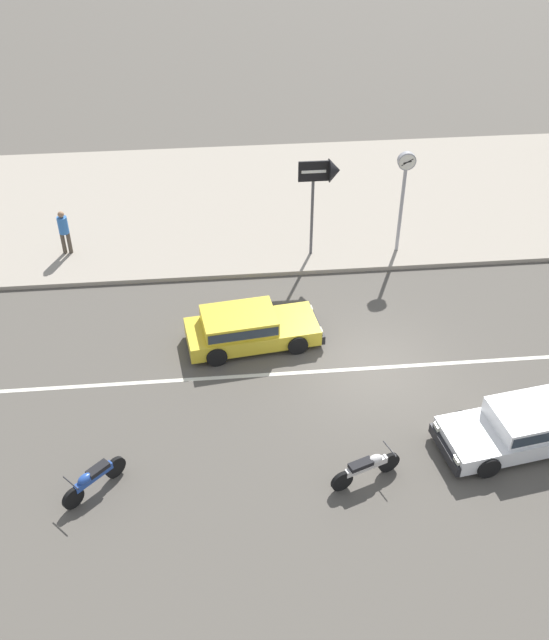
{
  "coord_description": "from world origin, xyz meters",
  "views": [
    {
      "loc": [
        -4.29,
        -15.68,
        14.09
      ],
      "look_at": [
        -2.68,
        1.46,
        0.8
      ],
      "focal_mm": 42.0,
      "sensor_mm": 36.0,
      "label": 1
    }
  ],
  "objects_px": {
    "hatchback_white_5": "(523,426)",
    "motorcycle_0": "(367,467)",
    "street_clock": "(404,180)",
    "hatchback_yellow_1": "(247,327)",
    "arrow_signboard": "(329,175)",
    "motorcycle_1": "(93,479)",
    "pedestrian_near_clock": "(64,229)"
  },
  "relations": [
    {
      "from": "street_clock",
      "to": "arrow_signboard",
      "type": "xyz_separation_m",
      "value": [
        -2.49,
        0.02,
        0.29
      ]
    },
    {
      "from": "hatchback_yellow_1",
      "to": "pedestrian_near_clock",
      "type": "xyz_separation_m",
      "value": [
        -5.87,
        5.31,
        0.5
      ]
    },
    {
      "from": "hatchback_white_5",
      "to": "motorcycle_1",
      "type": "bearing_deg",
      "value": -176.87
    },
    {
      "from": "motorcycle_0",
      "to": "street_clock",
      "type": "distance_m",
      "value": 10.61
    },
    {
      "from": "hatchback_white_5",
      "to": "pedestrian_near_clock",
      "type": "bearing_deg",
      "value": 141.49
    },
    {
      "from": "hatchback_yellow_1",
      "to": "pedestrian_near_clock",
      "type": "distance_m",
      "value": 7.93
    },
    {
      "from": "arrow_signboard",
      "to": "pedestrian_near_clock",
      "type": "height_order",
      "value": "arrow_signboard"
    },
    {
      "from": "hatchback_yellow_1",
      "to": "street_clock",
      "type": "relative_size",
      "value": 1.13
    },
    {
      "from": "arrow_signboard",
      "to": "motorcycle_1",
      "type": "bearing_deg",
      "value": -125.75
    },
    {
      "from": "street_clock",
      "to": "hatchback_yellow_1",
      "type": "bearing_deg",
      "value": -140.92
    },
    {
      "from": "arrow_signboard",
      "to": "hatchback_white_5",
      "type": "bearing_deg",
      "value": -68.25
    },
    {
      "from": "hatchback_yellow_1",
      "to": "arrow_signboard",
      "type": "distance_m",
      "value": 5.92
    },
    {
      "from": "hatchback_yellow_1",
      "to": "hatchback_white_5",
      "type": "relative_size",
      "value": 0.99
    },
    {
      "from": "motorcycle_0",
      "to": "pedestrian_near_clock",
      "type": "relative_size",
      "value": 1.11
    },
    {
      "from": "hatchback_white_5",
      "to": "motorcycle_0",
      "type": "xyz_separation_m",
      "value": [
        -4.11,
        -0.84,
        -0.17
      ]
    },
    {
      "from": "motorcycle_1",
      "to": "pedestrian_near_clock",
      "type": "distance_m",
      "value": 10.69
    },
    {
      "from": "motorcycle_1",
      "to": "arrow_signboard",
      "type": "distance_m",
      "value": 12.2
    },
    {
      "from": "street_clock",
      "to": "pedestrian_near_clock",
      "type": "bearing_deg",
      "value": 175.65
    },
    {
      "from": "hatchback_yellow_1",
      "to": "street_clock",
      "type": "distance_m",
      "value": 7.39
    },
    {
      "from": "arrow_signboard",
      "to": "pedestrian_near_clock",
      "type": "bearing_deg",
      "value": 174.55
    },
    {
      "from": "hatchback_yellow_1",
      "to": "hatchback_white_5",
      "type": "distance_m",
      "value": 8.06
    },
    {
      "from": "motorcycle_1",
      "to": "street_clock",
      "type": "distance_m",
      "value": 13.71
    },
    {
      "from": "motorcycle_1",
      "to": "arrow_signboard",
      "type": "bearing_deg",
      "value": 54.25
    },
    {
      "from": "motorcycle_0",
      "to": "pedestrian_near_clock",
      "type": "height_order",
      "value": "pedestrian_near_clock"
    },
    {
      "from": "street_clock",
      "to": "arrow_signboard",
      "type": "bearing_deg",
      "value": 179.6
    },
    {
      "from": "hatchback_white_5",
      "to": "motorcycle_0",
      "type": "bearing_deg",
      "value": -168.5
    },
    {
      "from": "motorcycle_0",
      "to": "arrow_signboard",
      "type": "xyz_separation_m",
      "value": [
        0.49,
        9.92,
        2.67
      ]
    },
    {
      "from": "arrow_signboard",
      "to": "hatchback_yellow_1",
      "type": "bearing_deg",
      "value": -123.74
    },
    {
      "from": "arrow_signboard",
      "to": "pedestrian_near_clock",
      "type": "xyz_separation_m",
      "value": [
        -8.85,
        0.85,
        -2.01
      ]
    },
    {
      "from": "motorcycle_1",
      "to": "motorcycle_0",
      "type": "bearing_deg",
      "value": -2.29
    },
    {
      "from": "motorcycle_1",
      "to": "pedestrian_near_clock",
      "type": "relative_size",
      "value": 0.86
    },
    {
      "from": "hatchback_yellow_1",
      "to": "arrow_signboard",
      "type": "relative_size",
      "value": 1.17
    }
  ]
}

